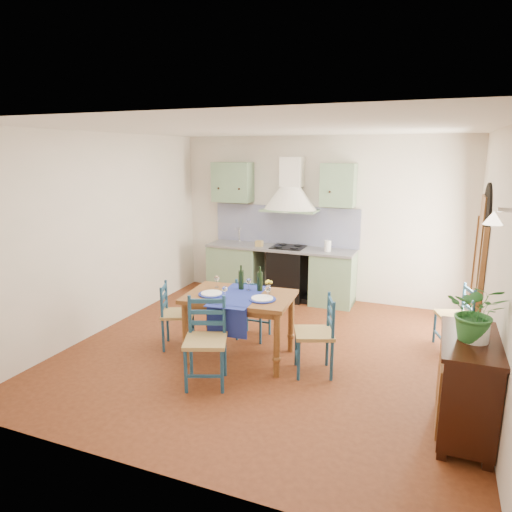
# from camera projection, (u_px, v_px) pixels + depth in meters

# --- Properties ---
(floor) EXTENTS (5.00, 5.00, 0.00)m
(floor) POSITION_uv_depth(u_px,v_px,m) (269.00, 351.00, 5.92)
(floor) COLOR #4D2210
(floor) RESTS_ON ground
(back_wall) EXTENTS (5.00, 0.96, 2.80)m
(back_wall) POSITION_uv_depth(u_px,v_px,m) (289.00, 239.00, 7.93)
(back_wall) COLOR beige
(back_wall) RESTS_ON ground
(right_wall) EXTENTS (0.26, 5.00, 2.80)m
(right_wall) POSITION_uv_depth(u_px,v_px,m) (492.00, 264.00, 4.98)
(right_wall) COLOR beige
(right_wall) RESTS_ON ground
(left_wall) EXTENTS (0.04, 5.00, 2.80)m
(left_wall) POSITION_uv_depth(u_px,v_px,m) (105.00, 233.00, 6.51)
(left_wall) COLOR beige
(left_wall) RESTS_ON ground
(ceiling) EXTENTS (5.00, 5.00, 0.01)m
(ceiling) POSITION_uv_depth(u_px,v_px,m) (270.00, 128.00, 5.30)
(ceiling) COLOR silver
(ceiling) RESTS_ON back_wall
(dining_table) EXTENTS (1.35, 1.03, 1.14)m
(dining_table) POSITION_uv_depth(u_px,v_px,m) (240.00, 302.00, 5.59)
(dining_table) COLOR brown
(dining_table) RESTS_ON ground
(chair_near) EXTENTS (0.59, 0.59, 0.97)m
(chair_near) POSITION_uv_depth(u_px,v_px,m) (206.00, 341.00, 5.02)
(chair_near) COLOR navy
(chair_near) RESTS_ON ground
(chair_far) EXTENTS (0.41, 0.41, 0.87)m
(chair_far) POSITION_uv_depth(u_px,v_px,m) (253.00, 307.00, 6.25)
(chair_far) COLOR navy
(chair_far) RESTS_ON ground
(chair_left) EXTENTS (0.53, 0.53, 0.87)m
(chair_left) POSITION_uv_depth(u_px,v_px,m) (176.00, 314.00, 5.98)
(chair_left) COLOR navy
(chair_left) RESTS_ON ground
(chair_right) EXTENTS (0.56, 0.56, 0.93)m
(chair_right) POSITION_uv_depth(u_px,v_px,m) (317.00, 334.00, 5.25)
(chair_right) COLOR navy
(chair_right) RESTS_ON ground
(chair_spare) EXTENTS (0.50, 0.50, 0.85)m
(chair_spare) POSITION_uv_depth(u_px,v_px,m) (456.00, 316.00, 5.93)
(chair_spare) COLOR navy
(chair_spare) RESTS_ON ground
(sideboard) EXTENTS (0.50, 1.05, 0.94)m
(sideboard) POSITION_uv_depth(u_px,v_px,m) (466.00, 383.00, 4.08)
(sideboard) COLOR black
(sideboard) RESTS_ON ground
(potted_plant) EXTENTS (0.52, 0.47, 0.52)m
(potted_plant) POSITION_uv_depth(u_px,v_px,m) (477.00, 312.00, 3.89)
(potted_plant) COLOR #2D7132
(potted_plant) RESTS_ON sideboard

